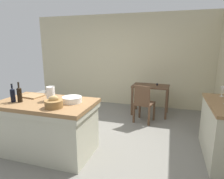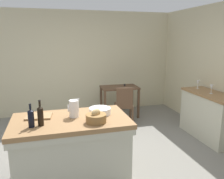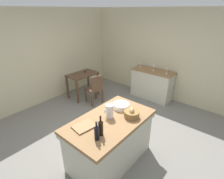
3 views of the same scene
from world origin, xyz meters
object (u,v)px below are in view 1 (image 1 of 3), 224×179
writing_desk (151,90)px  wooden_chair (144,102)px  bread_basket (54,103)px  cutting_board (32,96)px  pitcher (51,94)px  wine_glass_middle (222,90)px  wine_bottle_dark (19,94)px  wine_bottle_amber (13,95)px  wash_bowl (72,100)px  island_table (48,125)px  side_cabinet (223,131)px

writing_desk → wooden_chair: (-0.09, -0.61, -0.15)m
bread_basket → cutting_board: size_ratio=0.77×
pitcher → writing_desk: bearing=59.1°
cutting_board → wine_glass_middle: bearing=16.3°
wine_bottle_dark → pitcher: bearing=25.6°
pitcher → wine_bottle_amber: 0.58m
wine_bottle_amber → wash_bowl: bearing=16.0°
wine_glass_middle → cutting_board: bearing=-163.7°
island_table → side_cabinet: 2.78m
side_cabinet → wash_bowl: size_ratio=4.12×
wooden_chair → cutting_board: cutting_board is taller
pitcher → cutting_board: (-0.46, 0.12, -0.11)m
pitcher → wine_bottle_dark: 0.47m
wine_bottle_amber → side_cabinet: bearing=14.4°
writing_desk → wash_bowl: bearing=-113.9°
pitcher → bread_basket: 0.38m
side_cabinet → wine_bottle_amber: 3.33m
wooden_chair → wine_bottle_amber: bearing=-133.7°
cutting_board → wine_bottle_amber: wine_bottle_amber is taller
island_table → wooden_chair: (1.32, 1.71, 0.00)m
writing_desk → wine_bottle_dark: size_ratio=2.88×
side_cabinet → writing_desk: bearing=127.7°
island_table → pitcher: size_ratio=5.57×
island_table → pitcher: pitcher is taller
wooden_chair → wine_bottle_dark: size_ratio=2.77×
wash_bowl → wine_bottle_amber: size_ratio=1.04×
wash_bowl → wine_glass_middle: wine_glass_middle is taller
wash_bowl → wine_bottle_dark: wine_bottle_dark is taller
wash_bowl → bread_basket: size_ratio=1.18×
pitcher → wash_bowl: size_ratio=0.90×
island_table → wine_bottle_dark: 0.67m
wooden_chair → wine_glass_middle: size_ratio=5.20×
cutting_board → wine_glass_middle: size_ratio=1.95×
pitcher → wine_bottle_dark: (-0.42, -0.20, 0.01)m
writing_desk → wine_glass_middle: (1.32, -1.23, 0.38)m
island_table → pitcher: 0.53m
cutting_board → island_table: bearing=-23.3°
island_table → wine_glass_middle: wine_glass_middle is taller
writing_desk → wine_bottle_dark: (-1.78, -2.47, 0.38)m
writing_desk → bread_basket: bread_basket is taller
side_cabinet → island_table: bearing=-166.6°
wine_bottle_amber → bread_basket: bearing=-4.1°
wooden_chair → cutting_board: size_ratio=2.66×
island_table → cutting_board: cutting_board is taller
bread_basket → wine_glass_middle: (2.43, 1.32, 0.07)m
island_table → cutting_board: (-0.41, 0.18, 0.42)m
wash_bowl → wine_bottle_amber: (-0.89, -0.26, 0.07)m
island_table → wash_bowl: wash_bowl is taller
wash_bowl → writing_desk: bearing=66.1°
wooden_chair → bread_basket: bearing=-117.9°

